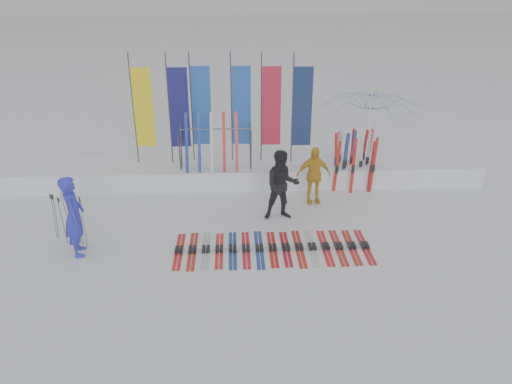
{
  "coord_description": "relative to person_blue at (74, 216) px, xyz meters",
  "views": [
    {
      "loc": [
        -0.32,
        -9.28,
        5.96
      ],
      "look_at": [
        0.2,
        1.6,
        1.0
      ],
      "focal_mm": 35.0,
      "sensor_mm": 36.0,
      "label": 1
    }
  ],
  "objects": [
    {
      "name": "tent_canopy",
      "position": [
        7.62,
        4.39,
        0.38
      ],
      "size": [
        3.72,
        3.76,
        2.65
      ],
      "primitive_type": "imported",
      "rotation": [
        0.0,
        0.0,
        -0.35
      ],
      "color": "white",
      "rests_on": "ground"
    },
    {
      "name": "pole_cluster",
      "position": [
        -0.32,
        0.57,
        -0.33
      ],
      "size": [
        0.84,
        0.4,
        1.25
      ],
      "color": "#595B60",
      "rests_on": "ground"
    },
    {
      "name": "person_blue",
      "position": [
        0.0,
        0.0,
        0.0
      ],
      "size": [
        0.59,
        0.77,
        1.88
      ],
      "primitive_type": "imported",
      "rotation": [
        0.0,
        0.0,
        1.8
      ],
      "color": "#2129C4",
      "rests_on": "ground"
    },
    {
      "name": "ground",
      "position": [
        3.85,
        -0.64,
        -0.94
      ],
      "size": [
        120.0,
        120.0,
        0.0
      ],
      "primitive_type": "plane",
      "color": "white",
      "rests_on": "ground"
    },
    {
      "name": "ski_row",
      "position": [
        4.38,
        -0.06,
        -0.91
      ],
      "size": [
        4.46,
        1.7,
        0.07
      ],
      "color": "red",
      "rests_on": "ground"
    },
    {
      "name": "ski_rack",
      "position": [
        3.02,
        3.56,
        0.44
      ],
      "size": [
        2.04,
        0.8,
        1.23
      ],
      "color": "#383A3F",
      "rests_on": "ground"
    },
    {
      "name": "person_yellow",
      "position": [
        5.68,
        2.42,
        -0.14
      ],
      "size": [
        0.96,
        0.46,
        1.6
      ],
      "primitive_type": "imported",
      "rotation": [
        0.0,
        0.0,
        0.08
      ],
      "color": "orange",
      "rests_on": "ground"
    },
    {
      "name": "snow_bank",
      "position": [
        3.85,
        3.96,
        -0.64
      ],
      "size": [
        14.0,
        1.6,
        0.6
      ],
      "primitive_type": "cube",
      "color": "white",
      "rests_on": "ground"
    },
    {
      "name": "upright_skis",
      "position": [
        7.0,
        3.5,
        -0.14
      ],
      "size": [
        1.14,
        1.1,
        1.7
      ],
      "color": "silver",
      "rests_on": "ground"
    },
    {
      "name": "person_black",
      "position": [
        4.74,
        1.51,
        -0.03
      ],
      "size": [
        0.94,
        0.76,
        1.83
      ],
      "primitive_type": "imported",
      "rotation": [
        0.0,
        0.0,
        0.08
      ],
      "color": "black",
      "rests_on": "ground"
    },
    {
      "name": "feather_flags",
      "position": [
        3.23,
        4.15,
        1.3
      ],
      "size": [
        5.13,
        0.28,
        3.2
      ],
      "color": "#383A3F",
      "rests_on": "ground"
    }
  ]
}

